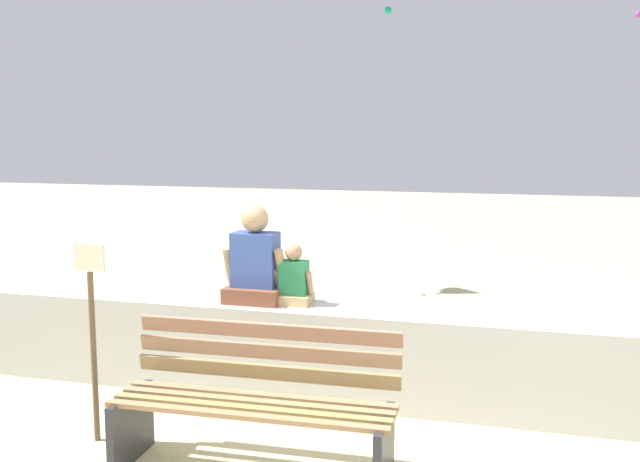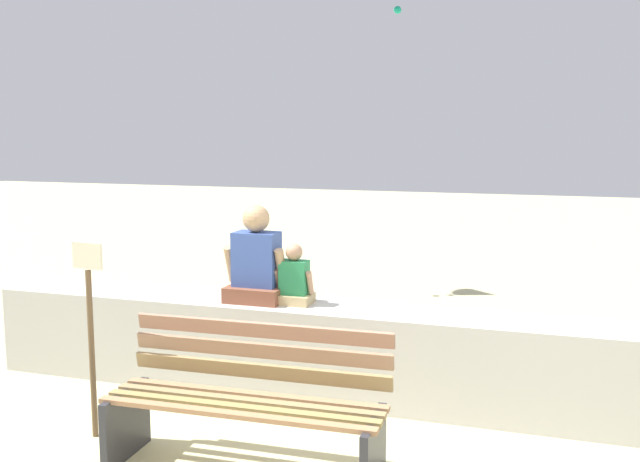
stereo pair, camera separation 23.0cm
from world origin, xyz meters
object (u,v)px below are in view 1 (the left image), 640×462
(park_bench, at_px, (256,404))
(person_adult, at_px, (255,264))
(person_child, at_px, (294,281))
(sign_post, at_px, (92,326))

(park_bench, height_order, person_adult, person_adult)
(park_bench, relative_size, person_child, 3.64)
(park_bench, distance_m, person_child, 1.44)
(person_child, bearing_deg, person_adult, -179.93)
(sign_post, bearing_deg, park_bench, -4.92)
(person_child, bearing_deg, park_bench, -82.60)
(person_child, relative_size, sign_post, 0.36)
(park_bench, bearing_deg, sign_post, 175.08)
(person_adult, bearing_deg, person_child, 0.07)
(park_bench, distance_m, person_adult, 1.56)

